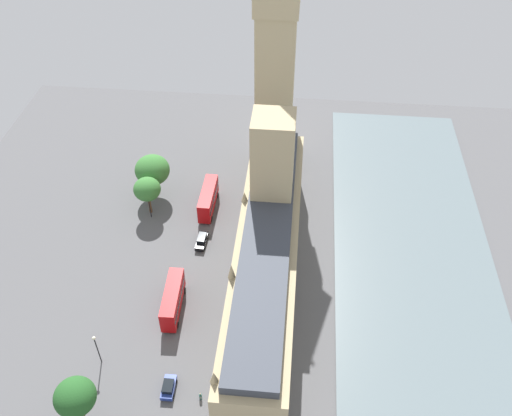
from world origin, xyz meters
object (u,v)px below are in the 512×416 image
Objects in this scene: car_black_trailing at (202,240)px; pedestrian_near_tower at (200,396)px; plane_tree_midblock at (147,189)px; clock_tower at (276,29)px; street_lamp_by_river_gate at (96,345)px; double_decker_bus_under_trees at (208,198)px; street_lamp_corner at (149,202)px; plane_tree_kerbside at (152,170)px; plane_tree_far_end at (75,397)px; parliament_building at (267,249)px; double_decker_bus_leading at (173,299)px; car_blue_opposite_hall at (168,387)px.

car_black_trailing reaches higher than pedestrian_near_tower.
car_black_trailing is 0.57× the size of plane_tree_midblock.
car_black_trailing is at bearing 65.98° from clock_tower.
car_black_trailing is 3.20× the size of pedestrian_near_tower.
double_decker_bus_under_trees is at bearing -106.71° from street_lamp_by_river_gate.
street_lamp_by_river_gate is (11.47, 27.13, 3.71)m from car_black_trailing.
street_lamp_by_river_gate is 1.17× the size of street_lamp_corner.
street_lamp_corner is (-0.43, 1.44, -2.05)m from plane_tree_midblock.
street_lamp_by_river_gate is at bearing 90.66° from plane_tree_midblock.
street_lamp_by_river_gate is (-0.63, 40.65, -1.88)m from plane_tree_kerbside.
plane_tree_far_end is at bearing 8.33° from pedestrian_near_tower.
pedestrian_near_tower is at bearing 71.70° from parliament_building.
clock_tower is at bearing -125.80° from double_decker_bus_under_trees.
plane_tree_far_end reaches higher than plane_tree_midblock.
pedestrian_near_tower is at bearing 83.58° from clock_tower.
car_black_trailing is (11.74, 26.34, -30.82)m from clock_tower.
double_decker_bus_leading reaches higher than car_black_trailing.
street_lamp_by_river_gate is (16.66, -4.75, 3.93)m from pedestrian_near_tower.
clock_tower is 35.36m from double_decker_bus_under_trees.
car_blue_opposite_hall is 0.42× the size of plane_tree_far_end.
plane_tree_midblock is at bearing 106.36° from car_blue_opposite_hall.
double_decker_bus_under_trees reaches higher than pedestrian_near_tower.
plane_tree_kerbside is 7.49m from street_lamp_corner.
double_decker_bus_under_trees is 11.86m from street_lamp_corner.
plane_tree_midblock is 2.54m from street_lamp_corner.
double_decker_bus_under_trees reaches higher than car_black_trailing.
double_decker_bus_leading is at bearing -75.20° from pedestrian_near_tower.
pedestrian_near_tower is 43.63m from plane_tree_midblock.
double_decker_bus_under_trees is at bearing -85.77° from car_black_trailing.
street_lamp_corner is (11.62, -37.46, 3.14)m from car_blue_opposite_hall.
pedestrian_near_tower is at bearing 112.47° from double_decker_bus_leading.
plane_tree_midblock is (17.06, -39.80, 5.40)m from pedestrian_near_tower.
plane_tree_far_end reaches higher than car_black_trailing.
clock_tower is 37.01m from plane_tree_kerbside.
plane_tree_far_end is 1.70× the size of street_lamp_corner.
pedestrian_near_tower is at bearing -161.83° from plane_tree_far_end.
parliament_building is at bearing -118.14° from pedestrian_near_tower.
plane_tree_midblock reaches higher than pedestrian_near_tower.
plane_tree_far_end is (10.76, 37.12, 6.25)m from car_black_trailing.
plane_tree_kerbside reaches higher than pedestrian_near_tower.
double_decker_bus_leading is at bearing 71.81° from clock_tower.
parliament_building is 12.30× the size of car_black_trailing.
clock_tower reaches higher than car_black_trailing.
plane_tree_midblock is at bearing -89.34° from street_lamp_by_river_gate.
double_decker_bus_leading is 14.73m from street_lamp_by_river_gate.
street_lamp_corner is (-0.03, -33.60, -0.58)m from street_lamp_by_river_gate.
plane_tree_kerbside reaches higher than plane_tree_midblock.
plane_tree_kerbside is (17.29, -45.40, 5.81)m from pedestrian_near_tower.
car_blue_opposite_hall is 5.09m from pedestrian_near_tower.
parliament_building is 6.10× the size of plane_tree_far_end.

